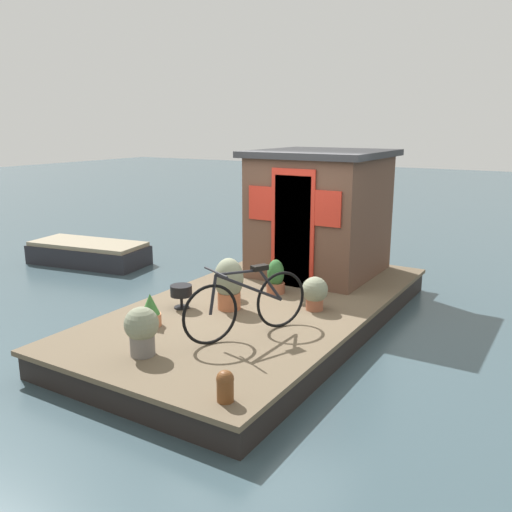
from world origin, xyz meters
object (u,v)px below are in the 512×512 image
Objects in this scene: charcoal_grill at (181,292)px; mooring_bollard at (225,385)px; potted_plant_ivy at (142,329)px; potted_plant_succulent at (151,311)px; potted_plant_sage at (228,282)px; potted_plant_fern at (315,292)px; bicycle at (247,304)px; potted_plant_mint at (276,278)px; houseboat_cabin at (320,212)px; dinghy_boat at (89,253)px; potted_plant_basil at (229,283)px.

charcoal_grill is 1.08× the size of mooring_bollard.
potted_plant_succulent is at bearing 36.20° from potted_plant_ivy.
potted_plant_sage is 0.77m from charcoal_grill.
potted_plant_ivy is at bearing 157.56° from potted_plant_fern.
bicycle is 1.72m from potted_plant_mint.
potted_plant_mint is at bearing -2.89° from potted_plant_ivy.
potted_plant_mint is at bearing 18.00° from bicycle.
bicycle reaches higher than potted_plant_mint.
houseboat_cabin is at bearing -11.84° from potted_plant_succulent.
dinghy_boat is at bearing 78.66° from potted_plant_fern.
dinghy_boat is at bearing 56.71° from potted_plant_succulent.
houseboat_cabin is 2.88m from charcoal_grill.
dinghy_boat is (-0.65, 4.86, -1.16)m from houseboat_cabin.
potted_plant_basil is (0.67, 0.71, -0.03)m from bicycle.
potted_plant_basil is 0.28× the size of dinghy_boat.
houseboat_cabin is 3.12m from bicycle.
houseboat_cabin is 2.08m from potted_plant_fern.
houseboat_cabin is at bearing 23.40° from potted_plant_fern.
potted_plant_sage is at bearing 36.08° from potted_plant_basil.
potted_plant_mint is at bearing -10.99° from potted_plant_basil.
houseboat_cabin is 6.60× the size of charcoal_grill.
charcoal_grill reaches higher than dinghy_boat.
potted_plant_fern is at bearing -156.60° from houseboat_cabin.
houseboat_cabin is 1.60m from potted_plant_mint.
potted_plant_mint is 0.90m from potted_plant_fern.
potted_plant_sage is at bearing 164.53° from houseboat_cabin.
bicycle is 3.72× the size of potted_plant_succulent.
potted_plant_sage is 0.18× the size of dinghy_boat.
charcoal_grill is (1.43, 0.62, -0.07)m from potted_plant_ivy.
potted_plant_ivy is 1.40m from mooring_bollard.
potted_plant_ivy reaches higher than potted_plant_succulent.
charcoal_grill is at bearing 23.36° from potted_plant_ivy.
houseboat_cabin reaches higher than potted_plant_sage.
potted_plant_fern reaches higher than dinghy_boat.
charcoal_grill is at bearing 159.52° from potted_plant_sage.
charcoal_grill is at bearing 74.16° from bicycle.
potted_plant_basil is (-0.95, 0.19, 0.13)m from potted_plant_mint.
potted_plant_fern is 2.50m from potted_plant_ivy.
charcoal_grill is (-2.65, 0.80, -0.79)m from houseboat_cabin.
potted_plant_basil is (1.03, -0.47, 0.17)m from potted_plant_succulent.
potted_plant_fern is at bearing -13.10° from bicycle.
potted_plant_succulent reaches higher than dinghy_boat.
potted_plant_basil is 1.55× the size of potted_plant_fern.
mooring_bollard is at bearing -154.90° from bicycle.
potted_plant_fern is (-1.78, -0.77, -0.78)m from houseboat_cabin.
mooring_bollard is at bearing -146.25° from potted_plant_sage.
potted_plant_fern is 1.80m from charcoal_grill.
potted_plant_sage is (2.15, 0.35, -0.06)m from potted_plant_ivy.
potted_plant_succulent is at bearing 106.67° from bicycle.
potted_plant_ivy is at bearing -126.35° from dinghy_boat.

